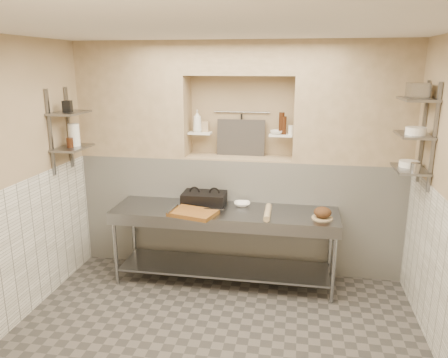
% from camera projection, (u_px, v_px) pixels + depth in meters
% --- Properties ---
extents(floor, '(4.00, 3.90, 0.10)m').
position_uv_depth(floor, '(213.00, 346.00, 4.12)').
color(floor, '#504C47').
rests_on(floor, ground).
extents(ceiling, '(4.00, 3.90, 0.10)m').
position_uv_depth(ceiling, '(210.00, 22.00, 3.38)').
color(ceiling, silver).
rests_on(ceiling, ground).
extents(wall_back, '(4.00, 0.10, 2.80)m').
position_uv_depth(wall_back, '(242.00, 154.00, 5.65)').
color(wall_back, tan).
rests_on(wall_back, ground).
extents(wall_front, '(4.00, 0.10, 2.80)m').
position_uv_depth(wall_front, '(117.00, 341.00, 1.84)').
color(wall_front, tan).
rests_on(wall_front, ground).
extents(backwall_lower, '(4.00, 0.40, 1.40)m').
position_uv_depth(backwall_lower, '(239.00, 211.00, 5.60)').
color(backwall_lower, white).
rests_on(backwall_lower, floor).
extents(alcove_sill, '(1.30, 0.40, 0.02)m').
position_uv_depth(alcove_sill, '(240.00, 157.00, 5.41)').
color(alcove_sill, tan).
rests_on(alcove_sill, backwall_lower).
extents(backwall_pillar_left, '(1.35, 0.40, 1.40)m').
position_uv_depth(backwall_pillar_left, '(135.00, 100.00, 5.46)').
color(backwall_pillar_left, tan).
rests_on(backwall_pillar_left, backwall_lower).
extents(backwall_pillar_right, '(1.35, 0.40, 1.40)m').
position_uv_depth(backwall_pillar_right, '(354.00, 103.00, 5.02)').
color(backwall_pillar_right, tan).
rests_on(backwall_pillar_right, backwall_lower).
extents(backwall_header, '(1.30, 0.40, 0.40)m').
position_uv_depth(backwall_header, '(240.00, 58.00, 5.11)').
color(backwall_header, tan).
rests_on(backwall_header, backwall_lower).
extents(wainscot_left, '(0.02, 3.90, 1.40)m').
position_uv_depth(wainscot_left, '(13.00, 258.00, 4.26)').
color(wainscot_left, white).
rests_on(wainscot_left, floor).
extents(wainscot_right, '(0.02, 3.90, 1.40)m').
position_uv_depth(wainscot_right, '(448.00, 293.00, 3.60)').
color(wainscot_right, white).
rests_on(wainscot_right, floor).
extents(alcove_shelf_left, '(0.28, 0.16, 0.02)m').
position_uv_depth(alcove_shelf_left, '(200.00, 133.00, 5.42)').
color(alcove_shelf_left, white).
rests_on(alcove_shelf_left, backwall_lower).
extents(alcove_shelf_right, '(0.28, 0.16, 0.02)m').
position_uv_depth(alcove_shelf_right, '(281.00, 135.00, 5.26)').
color(alcove_shelf_right, white).
rests_on(alcove_shelf_right, backwall_lower).
extents(utensil_rail, '(0.70, 0.02, 0.02)m').
position_uv_depth(utensil_rail, '(242.00, 112.00, 5.44)').
color(utensil_rail, gray).
rests_on(utensil_rail, wall_back).
extents(hanging_steel, '(0.02, 0.02, 0.30)m').
position_uv_depth(hanging_steel, '(241.00, 126.00, 5.46)').
color(hanging_steel, black).
rests_on(hanging_steel, utensil_rail).
extents(splash_panel, '(0.60, 0.08, 0.45)m').
position_uv_depth(splash_panel, '(241.00, 138.00, 5.45)').
color(splash_panel, '#383330').
rests_on(splash_panel, alcove_sill).
extents(shelf_rail_left_a, '(0.03, 0.03, 0.95)m').
position_uv_depth(shelf_rail_left_a, '(69.00, 128.00, 5.17)').
color(shelf_rail_left_a, slate).
rests_on(shelf_rail_left_a, wall_left).
extents(shelf_rail_left_b, '(0.03, 0.03, 0.95)m').
position_uv_depth(shelf_rail_left_b, '(50.00, 133.00, 4.79)').
color(shelf_rail_left_b, slate).
rests_on(shelf_rail_left_b, wall_left).
extents(wall_shelf_left_lower, '(0.30, 0.50, 0.02)m').
position_uv_depth(wall_shelf_left_lower, '(73.00, 148.00, 5.00)').
color(wall_shelf_left_lower, slate).
rests_on(wall_shelf_left_lower, wall_left).
extents(wall_shelf_left_upper, '(0.30, 0.50, 0.03)m').
position_uv_depth(wall_shelf_left_upper, '(69.00, 113.00, 4.90)').
color(wall_shelf_left_upper, slate).
rests_on(wall_shelf_left_upper, wall_left).
extents(shelf_rail_right_a, '(0.03, 0.03, 1.05)m').
position_uv_depth(shelf_rail_right_a, '(423.00, 132.00, 4.50)').
color(shelf_rail_right_a, slate).
rests_on(shelf_rail_right_a, wall_right).
extents(shelf_rail_right_b, '(0.03, 0.03, 1.05)m').
position_uv_depth(shelf_rail_right_b, '(434.00, 139.00, 4.12)').
color(shelf_rail_right_b, slate).
rests_on(shelf_rail_right_b, wall_right).
extents(wall_shelf_right_lower, '(0.30, 0.50, 0.02)m').
position_uv_depth(wall_shelf_right_lower, '(410.00, 169.00, 4.42)').
color(wall_shelf_right_lower, slate).
rests_on(wall_shelf_right_lower, wall_right).
extents(wall_shelf_right_mid, '(0.30, 0.50, 0.02)m').
position_uv_depth(wall_shelf_right_mid, '(414.00, 135.00, 4.33)').
color(wall_shelf_right_mid, slate).
rests_on(wall_shelf_right_mid, wall_right).
extents(wall_shelf_right_upper, '(0.30, 0.50, 0.03)m').
position_uv_depth(wall_shelf_right_upper, '(418.00, 99.00, 4.24)').
color(wall_shelf_right_upper, slate).
rests_on(wall_shelf_right_upper, wall_right).
extents(prep_table, '(2.60, 0.70, 0.90)m').
position_uv_depth(prep_table, '(224.00, 231.00, 5.09)').
color(prep_table, gray).
rests_on(prep_table, floor).
extents(panini_press, '(0.52, 0.38, 0.14)m').
position_uv_depth(panini_press, '(205.00, 198.00, 5.25)').
color(panini_press, black).
rests_on(panini_press, prep_table).
extents(cutting_board, '(0.57, 0.46, 0.04)m').
position_uv_depth(cutting_board, '(193.00, 213.00, 4.86)').
color(cutting_board, brown).
rests_on(cutting_board, prep_table).
extents(knife_blade, '(0.24, 0.03, 0.01)m').
position_uv_depth(knife_blade, '(214.00, 209.00, 4.92)').
color(knife_blade, gray).
rests_on(knife_blade, cutting_board).
extents(tongs, '(0.06, 0.28, 0.03)m').
position_uv_depth(tongs, '(173.00, 209.00, 4.89)').
color(tongs, gray).
rests_on(tongs, cutting_board).
extents(mixing_bowl, '(0.21, 0.21, 0.05)m').
position_uv_depth(mixing_bowl, '(242.00, 204.00, 5.17)').
color(mixing_bowl, white).
rests_on(mixing_bowl, prep_table).
extents(rolling_pin, '(0.08, 0.46, 0.07)m').
position_uv_depth(rolling_pin, '(268.00, 212.00, 4.85)').
color(rolling_pin, tan).
rests_on(rolling_pin, prep_table).
extents(bread_board, '(0.23, 0.23, 0.01)m').
position_uv_depth(bread_board, '(322.00, 218.00, 4.76)').
color(bread_board, tan).
rests_on(bread_board, prep_table).
extents(bread_loaf, '(0.19, 0.19, 0.11)m').
position_uv_depth(bread_loaf, '(323.00, 212.00, 4.74)').
color(bread_loaf, '#4C2D19').
rests_on(bread_loaf, bread_board).
extents(bottle_soap, '(0.13, 0.14, 0.28)m').
position_uv_depth(bottle_soap, '(197.00, 121.00, 5.37)').
color(bottle_soap, white).
rests_on(bottle_soap, alcove_shelf_left).
extents(jar_alcove, '(0.09, 0.09, 0.13)m').
position_uv_depth(jar_alcove, '(205.00, 126.00, 5.44)').
color(jar_alcove, tan).
rests_on(jar_alcove, alcove_shelf_left).
extents(bowl_alcove, '(0.19, 0.19, 0.05)m').
position_uv_depth(bowl_alcove, '(276.00, 132.00, 5.25)').
color(bowl_alcove, white).
rests_on(bowl_alcove, alcove_shelf_right).
extents(condiment_a, '(0.06, 0.06, 0.22)m').
position_uv_depth(condiment_a, '(284.00, 125.00, 5.22)').
color(condiment_a, '#33180B').
rests_on(condiment_a, alcove_shelf_right).
extents(condiment_b, '(0.07, 0.07, 0.26)m').
position_uv_depth(condiment_b, '(282.00, 123.00, 5.24)').
color(condiment_b, '#33180B').
rests_on(condiment_b, alcove_shelf_right).
extents(condiment_c, '(0.06, 0.06, 0.11)m').
position_uv_depth(condiment_c, '(291.00, 130.00, 5.22)').
color(condiment_c, white).
rests_on(condiment_c, alcove_shelf_right).
extents(jug_left, '(0.13, 0.13, 0.26)m').
position_uv_depth(jug_left, '(74.00, 135.00, 5.02)').
color(jug_left, white).
rests_on(jug_left, wall_shelf_left_lower).
extents(jar_left, '(0.07, 0.07, 0.11)m').
position_uv_depth(jar_left, '(70.00, 143.00, 4.94)').
color(jar_left, '#33180B').
rests_on(jar_left, wall_shelf_left_lower).
extents(box_left_upper, '(0.10, 0.10, 0.13)m').
position_uv_depth(box_left_upper, '(67.00, 106.00, 4.85)').
color(box_left_upper, black).
rests_on(box_left_upper, wall_shelf_left_upper).
extents(bowl_right, '(0.20, 0.20, 0.06)m').
position_uv_depth(bowl_right, '(409.00, 164.00, 4.46)').
color(bowl_right, white).
rests_on(bowl_right, wall_shelf_right_lower).
extents(canister_right, '(0.09, 0.09, 0.09)m').
position_uv_depth(canister_right, '(415.00, 168.00, 4.21)').
color(canister_right, gray).
rests_on(canister_right, wall_shelf_right_lower).
extents(bowl_right_mid, '(0.20, 0.20, 0.07)m').
position_uv_depth(bowl_right_mid, '(416.00, 131.00, 4.25)').
color(bowl_right_mid, white).
rests_on(bowl_right_mid, wall_shelf_right_mid).
extents(basket_right, '(0.19, 0.23, 0.14)m').
position_uv_depth(basket_right, '(418.00, 90.00, 4.25)').
color(basket_right, gray).
rests_on(basket_right, wall_shelf_right_upper).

